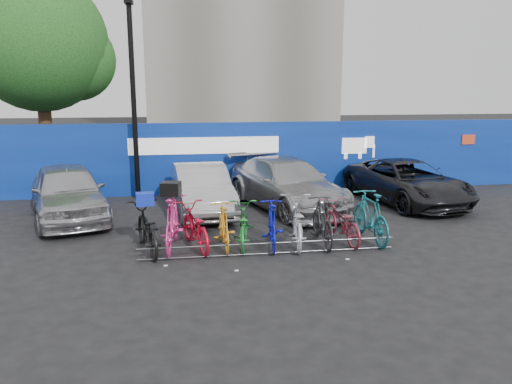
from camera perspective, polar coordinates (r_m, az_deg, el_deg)
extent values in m
plane|color=black|center=(11.45, 0.96, -6.28)|extent=(100.00, 100.00, 0.00)
cube|color=navy|center=(16.98, -2.47, 3.92)|extent=(22.00, 0.15, 2.40)
cube|color=white|center=(16.74, -5.87, 5.30)|extent=(5.00, 0.02, 0.55)
cube|color=white|center=(17.80, 11.17, 5.21)|extent=(1.20, 0.02, 0.90)
cube|color=#C94023|center=(19.66, 23.12, 5.55)|extent=(0.50, 0.02, 0.35)
cylinder|color=#382314|center=(21.40, -22.89, 6.82)|extent=(0.50, 0.50, 4.00)
sphere|color=#154516|center=(21.40, -23.61, 15.37)|extent=(5.20, 5.20, 5.20)
sphere|color=#154516|center=(21.40, -20.07, 14.02)|extent=(3.20, 3.20, 3.20)
cylinder|color=black|center=(16.17, -13.79, 9.59)|extent=(0.16, 0.16, 6.00)
cube|color=black|center=(16.35, -14.36, 20.32)|extent=(0.25, 0.50, 0.12)
cylinder|color=#595B60|center=(10.80, 1.50, -5.86)|extent=(5.60, 0.03, 0.03)
cylinder|color=#595B60|center=(10.87, 1.50, -7.01)|extent=(5.60, 0.03, 0.03)
cylinder|color=#595B60|center=(10.71, -12.43, -7.09)|extent=(0.03, 0.03, 0.28)
cylinder|color=#595B60|center=(10.70, -5.42, -6.87)|extent=(0.03, 0.03, 0.28)
cylinder|color=#595B60|center=(10.84, 1.50, -6.56)|extent=(0.03, 0.03, 0.28)
cylinder|color=#595B60|center=(11.14, 8.13, -6.17)|extent=(0.03, 0.03, 0.28)
cylinder|color=#595B60|center=(11.57, 14.33, -5.73)|extent=(0.03, 0.03, 0.28)
imported|color=#A5A5AA|center=(14.52, -20.70, 0.00)|extent=(3.01, 4.81, 1.53)
imported|color=#A8A8AD|center=(14.44, -6.24, 0.33)|extent=(1.81, 4.27, 1.37)
imported|color=#9C9CA0|center=(14.89, 3.53, 0.93)|extent=(3.48, 5.44, 1.47)
imported|color=black|center=(16.24, 16.86, 1.13)|extent=(2.96, 5.09, 1.33)
imported|color=black|center=(11.20, -12.41, -4.13)|extent=(1.17, 2.13, 1.06)
imported|color=#E63489|center=(11.29, -9.56, -3.44)|extent=(0.80, 2.10, 1.23)
imported|color=red|center=(11.29, -7.00, -3.98)|extent=(1.10, 2.01, 1.00)
imported|color=gold|center=(11.25, -3.72, -3.92)|extent=(0.53, 1.71, 1.02)
imported|color=#1B7D2C|center=(11.39, -1.52, -3.84)|extent=(0.89, 1.90, 0.96)
imported|color=#0E13B4|center=(11.29, 1.85, -3.73)|extent=(0.70, 1.81, 1.06)
imported|color=#AEB2B5|center=(11.51, 4.67, -3.42)|extent=(1.05, 2.14, 1.08)
imported|color=#242426|center=(11.56, 7.61, -3.34)|extent=(0.60, 1.86, 1.11)
imported|color=maroon|center=(11.84, 9.71, -3.41)|extent=(0.89, 1.89, 0.95)
imported|color=#166773|center=(12.01, 12.95, -2.72)|extent=(0.63, 2.01, 1.20)
cube|color=#1127B6|center=(11.04, -12.57, -0.79)|extent=(0.41, 0.32, 0.27)
cube|color=black|center=(11.12, -9.70, 0.36)|extent=(0.48, 0.44, 0.30)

